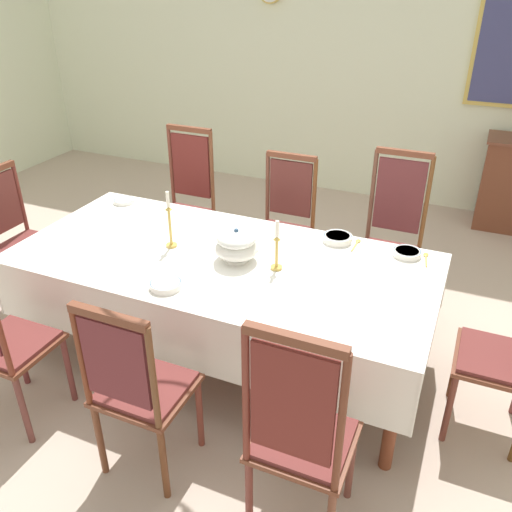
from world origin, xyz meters
The scene contains 20 objects.
ground centered at (0.00, 0.00, -0.02)m, with size 8.12×5.98×0.04m, color #BBA493.
back_wall centered at (0.00, 3.03, 1.72)m, with size 8.12×0.08×3.44m, color silver.
dining_table centered at (0.00, -0.26, 0.69)m, with size 2.59×1.20×0.76m.
tablecloth centered at (0.00, -0.26, 0.66)m, with size 2.61×1.22×0.40m.
chair_north_a centered at (-0.85, 0.75, 0.61)m, with size 0.44×0.42×1.21m.
chair_south_b centered at (0.04, -1.26, 0.56)m, with size 0.44×0.42×1.07m.
chair_north_b centered at (0.04, 0.74, 0.57)m, with size 0.44×0.42×1.09m.
chair_south_c centered at (0.87, -1.27, 0.61)m, with size 0.44×0.42×1.21m.
chair_north_c centered at (0.87, 0.75, 0.61)m, with size 0.44×0.42×1.23m.
chair_head_west centered at (-1.70, -0.26, 0.57)m, with size 0.42×0.44×1.08m.
chair_head_east centered at (1.70, -0.26, 0.57)m, with size 0.42×0.44×1.11m.
soup_tureen centered at (0.10, -0.26, 0.87)m, with size 0.27×0.27×0.22m.
candlestick_west centered at (-0.36, -0.26, 0.92)m, with size 0.07×0.07×0.38m.
candlestick_east centered at (0.36, -0.26, 0.88)m, with size 0.07×0.07×0.31m.
bowl_near_left centered at (0.60, 0.23, 0.79)m, with size 0.19×0.19×0.05m.
bowl_near_right centered at (1.05, 0.22, 0.78)m, with size 0.18×0.18×0.04m.
bowl_far_left centered at (-0.13, -0.70, 0.78)m, with size 0.18×0.18×0.04m.
bowl_far_right centered at (-1.07, 0.21, 0.78)m, with size 0.15×0.15×0.03m.
spoon_primary centered at (0.72, 0.26, 0.77)m, with size 0.03×0.18×0.01m.
spoon_secondary centered at (1.16, 0.24, 0.77)m, with size 0.05×0.18×0.01m.
Camera 1 is at (1.35, -2.84, 2.36)m, focal length 37.56 mm.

